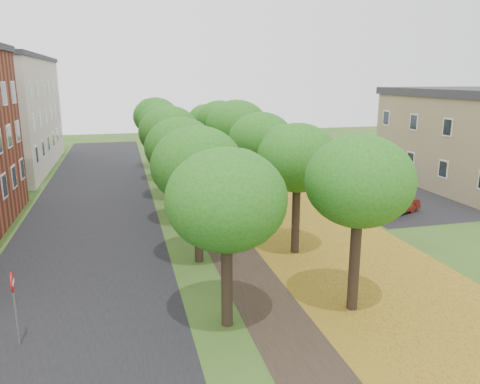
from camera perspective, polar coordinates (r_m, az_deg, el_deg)
ground at (r=17.63m, az=5.66°, el=-14.87°), size 120.00×120.00×0.00m
street_asphalt at (r=30.75m, az=-17.60°, el=-2.77°), size 8.00×70.00×0.01m
footpath at (r=31.15m, az=-3.71°, el=-1.92°), size 3.20×70.00×0.01m
leaf_verge at (r=32.40m, az=5.02°, el=-1.32°), size 7.50×70.00×0.01m
parking_lot at (r=36.86m, az=17.07°, el=-0.03°), size 9.00×16.00×0.01m
tree_row_west at (r=29.90m, az=-8.02°, el=6.51°), size 4.07×34.07×6.47m
tree_row_east at (r=30.79m, az=0.95°, el=6.85°), size 4.07×34.07×6.47m
bench at (r=24.20m, az=-0.20°, el=-5.54°), size 0.70×1.75×0.80m
street_sign at (r=16.66m, az=-25.90°, el=-10.95°), size 0.13×0.66×2.52m
car_silver at (r=31.91m, az=17.24°, el=-0.99°), size 3.96×2.87×1.25m
car_red at (r=31.07m, az=18.20°, el=-1.39°), size 4.23×2.86×1.32m
car_grey at (r=36.27m, az=13.03°, el=1.17°), size 5.23×2.98×1.43m
car_white at (r=37.64m, az=12.40°, el=1.57°), size 4.91×2.53×1.32m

